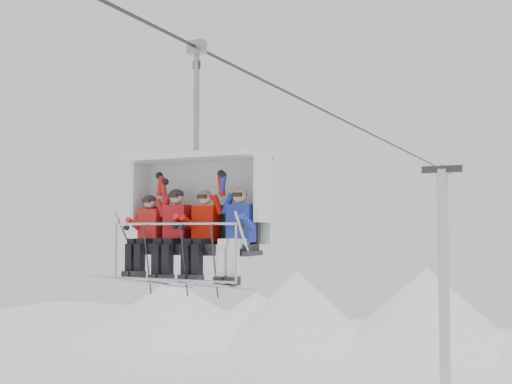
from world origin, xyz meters
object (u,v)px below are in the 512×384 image
at_px(skier_far_left, 146,233).
at_px(skier_far_right, 238,231).
at_px(skier_center_right, 202,231).
at_px(skier_center_left, 174,230).
at_px(chairlift_carrier, 200,203).
at_px(lift_tower_right, 444,318).

distance_m(skier_far_left, skier_far_right, 1.73).
height_order(skier_center_right, skier_far_right, skier_far_right).
bearing_deg(skier_far_right, skier_center_left, 179.94).
bearing_deg(skier_far_left, skier_center_right, 0.39).
bearing_deg(skier_center_right, skier_far_right, 0.23).
distance_m(chairlift_carrier, skier_center_right, 0.62).
xyz_separation_m(skier_center_right, skier_far_right, (0.64, 0.00, 0.01)).
relative_size(skier_center_left, skier_center_right, 1.00).
relative_size(chairlift_carrier, skier_center_left, 2.36).
xyz_separation_m(lift_tower_right, skier_center_left, (-0.32, -24.49, 4.44)).
bearing_deg(skier_center_left, skier_far_right, -0.06).
bearing_deg(skier_center_left, chairlift_carrier, 43.51).
xyz_separation_m(skier_far_left, skier_center_left, (0.54, 0.01, 0.04)).
height_order(lift_tower_right, skier_center_left, lift_tower_right).
height_order(skier_center_left, skier_center_right, skier_center_left).
relative_size(chairlift_carrier, skier_far_right, 2.36).
distance_m(lift_tower_right, skier_far_left, 24.91).
xyz_separation_m(skier_center_left, skier_far_right, (1.19, -0.00, -0.00)).
bearing_deg(skier_center_left, skier_far_left, -178.80).
relative_size(skier_far_left, skier_center_right, 1.00).
bearing_deg(skier_center_right, skier_center_left, 179.60).
relative_size(lift_tower_right, skier_center_right, 7.99).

